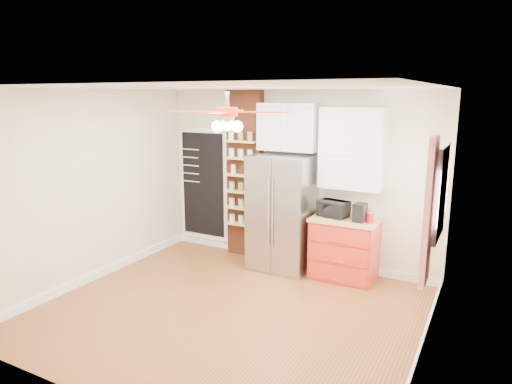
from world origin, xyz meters
The scene contains 21 objects.
floor centered at (0.00, 0.00, 0.00)m, with size 4.50×4.50×0.00m, color brown.
ceiling centered at (0.00, 0.00, 2.70)m, with size 4.50×4.50×0.00m, color white.
wall_back centered at (0.00, 2.00, 1.35)m, with size 4.50×0.02×2.70m, color beige.
wall_front centered at (0.00, -2.00, 1.35)m, with size 4.50×0.02×2.70m, color beige.
wall_left centered at (-2.25, 0.00, 1.35)m, with size 0.02×4.00×2.70m, color beige.
wall_right centered at (2.25, 0.00, 1.35)m, with size 0.02×4.00×2.70m, color beige.
chalkboard centered at (-1.70, 1.96, 1.10)m, with size 0.95×0.05×1.95m.
brick_pillar centered at (-0.85, 1.92, 1.35)m, with size 0.60×0.16×2.70m, color brown.
fridge centered at (-0.05, 1.63, 0.88)m, with size 0.90×0.70×1.75m, color #A4A4A8.
upper_glass_cabinet centered at (-0.05, 1.82, 2.15)m, with size 0.90×0.35×0.70m, color white.
red_cabinet centered at (0.92, 1.68, 0.45)m, with size 0.94×0.64×0.90m.
upper_shelf_unit centered at (0.92, 1.85, 1.88)m, with size 0.90×0.30×1.15m, color white.
window centered at (2.23, 0.90, 1.55)m, with size 0.04×0.75×1.05m, color white.
curtain centered at (2.18, 0.35, 1.45)m, with size 0.06×0.40×1.55m, color red.
ceiling_fan centered at (0.00, 0.00, 2.42)m, with size 1.40×1.40×0.44m.
toaster_oven centered at (0.73, 1.68, 1.02)m, with size 0.42×0.28×0.23m, color black.
coffee_maker centered at (1.14, 1.61, 1.03)m, with size 0.15×0.21×0.25m, color black.
canister_left centered at (1.29, 1.59, 0.97)m, with size 0.09×0.09×0.14m, color #BE0A0E.
canister_right centered at (1.23, 1.73, 0.97)m, with size 0.10×0.10×0.15m, color #AA092C.
pantry_jar_oats centered at (-0.99, 1.79, 1.44)m, with size 0.08×0.08×0.14m, color beige.
pantry_jar_beans centered at (-0.72, 1.79, 1.44)m, with size 0.09×0.09×0.13m, color olive.
Camera 1 is at (2.73, -4.45, 2.62)m, focal length 32.00 mm.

